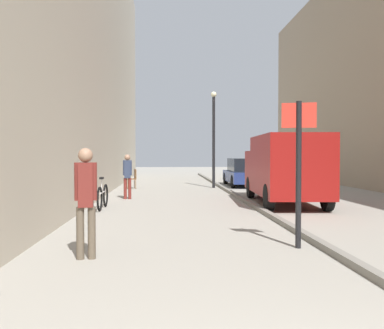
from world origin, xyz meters
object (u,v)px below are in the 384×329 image
at_px(parked_car, 245,172).
at_px(street_sign_post, 299,161).
at_px(pedestrian_main_foreground, 86,195).
at_px(bicycle_leaning, 103,196).
at_px(cafe_chair_near_window, 133,177).
at_px(delivery_van, 284,167).
at_px(pedestrian_mid_block, 127,173).
at_px(lamp_post, 214,133).

height_order(parked_car, street_sign_post, street_sign_post).
height_order(pedestrian_main_foreground, parked_car, pedestrian_main_foreground).
height_order(bicycle_leaning, cafe_chair_near_window, bicycle_leaning).
xyz_separation_m(delivery_van, parked_car, (0.19, 7.80, -0.52)).
height_order(street_sign_post, bicycle_leaning, street_sign_post).
bearing_deg(pedestrian_mid_block, delivery_van, -17.70).
xyz_separation_m(pedestrian_main_foreground, parked_car, (5.45, 14.76, -0.31)).
distance_m(pedestrian_mid_block, lamp_post, 6.41).
height_order(delivery_van, street_sign_post, street_sign_post).
relative_size(pedestrian_mid_block, lamp_post, 0.35).
relative_size(delivery_van, cafe_chair_near_window, 5.68).
relative_size(pedestrian_main_foreground, lamp_post, 0.37).
distance_m(pedestrian_mid_block, delivery_van, 5.69).
xyz_separation_m(pedestrian_main_foreground, street_sign_post, (3.61, 0.53, 0.53)).
distance_m(street_sign_post, cafe_chair_near_window, 13.46).
relative_size(delivery_van, bicycle_leaning, 3.01).
relative_size(pedestrian_main_foreground, pedestrian_mid_block, 1.06).
distance_m(delivery_van, street_sign_post, 6.65).
bearing_deg(cafe_chair_near_window, pedestrian_mid_block, 167.89).
height_order(pedestrian_mid_block, parked_car, pedestrian_mid_block).
bearing_deg(parked_car, pedestrian_mid_block, -132.03).
distance_m(lamp_post, bicycle_leaning, 9.01).
xyz_separation_m(street_sign_post, bicycle_leaning, (-4.25, 5.48, -1.16)).
xyz_separation_m(delivery_van, lamp_post, (-1.61, 6.61, 1.50)).
bearing_deg(pedestrian_mid_block, parked_car, 47.56).
height_order(parked_car, cafe_chair_near_window, parked_car).
height_order(pedestrian_main_foreground, lamp_post, lamp_post).
distance_m(parked_car, cafe_chair_near_window, 5.92).
relative_size(pedestrian_mid_block, cafe_chair_near_window, 1.76).
distance_m(pedestrian_main_foreground, lamp_post, 14.17).
bearing_deg(lamp_post, pedestrian_main_foreground, -105.06).
height_order(lamp_post, bicycle_leaning, lamp_post).
bearing_deg(parked_car, street_sign_post, -96.55).
xyz_separation_m(parked_car, street_sign_post, (-1.84, -14.23, 0.83)).
bearing_deg(delivery_van, lamp_post, 107.18).
bearing_deg(bicycle_leaning, cafe_chair_near_window, 88.35).
bearing_deg(cafe_chair_near_window, lamp_post, -101.14).
bearing_deg(street_sign_post, parked_car, -82.49).
distance_m(lamp_post, cafe_chair_near_window, 4.52).
height_order(pedestrian_main_foreground, bicycle_leaning, pedestrian_main_foreground).
xyz_separation_m(street_sign_post, lamp_post, (0.05, 13.05, 1.18)).
relative_size(pedestrian_main_foreground, street_sign_post, 0.68).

